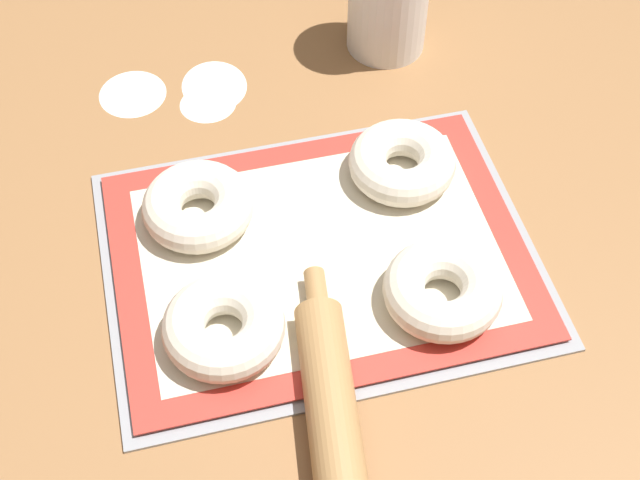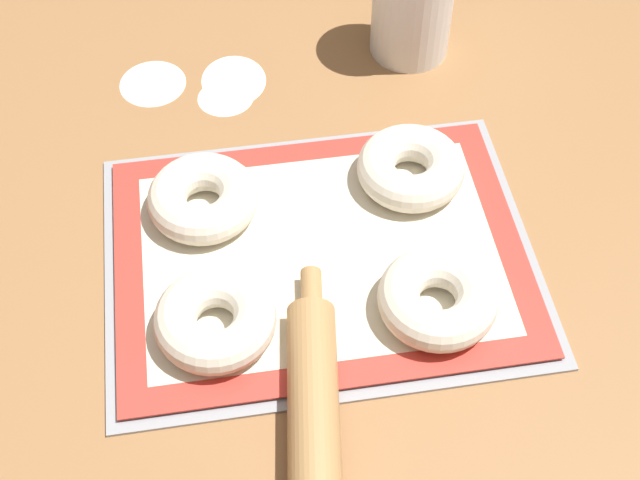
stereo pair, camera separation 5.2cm
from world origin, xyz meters
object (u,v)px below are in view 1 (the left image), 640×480
at_px(bagel_front_left, 224,327).
at_px(rolling_pin, 338,457).
at_px(bagel_back_left, 198,206).
at_px(bagel_back_right, 402,162).
at_px(baking_tray, 320,256).
at_px(bagel_front_right, 443,290).

xyz_separation_m(bagel_front_left, rolling_pin, (0.08, -0.16, -0.01)).
bearing_deg(bagel_back_left, bagel_back_right, 2.25).
height_order(baking_tray, bagel_front_left, bagel_front_left).
height_order(baking_tray, bagel_back_left, bagel_back_left).
relative_size(baking_tray, bagel_front_left, 3.77).
distance_m(baking_tray, bagel_back_right, 0.16).
height_order(bagel_back_right, rolling_pin, bagel_back_right).
bearing_deg(bagel_back_left, rolling_pin, -76.46).
distance_m(baking_tray, rolling_pin, 0.25).
relative_size(bagel_back_left, rolling_pin, 0.30).
bearing_deg(baking_tray, bagel_back_right, 36.40).
height_order(bagel_front_right, bagel_back_left, same).
relative_size(baking_tray, bagel_front_right, 3.77).
height_order(bagel_front_left, bagel_back_right, same).
xyz_separation_m(bagel_front_left, bagel_back_right, (0.25, 0.18, 0.00)).
bearing_deg(bagel_back_left, baking_tray, -33.20).
xyz_separation_m(bagel_front_left, bagel_front_right, (0.23, -0.01, 0.00)).
relative_size(bagel_front_right, rolling_pin, 0.30).
height_order(bagel_front_right, rolling_pin, bagel_front_right).
relative_size(bagel_front_left, rolling_pin, 0.30).
distance_m(bagel_front_left, bagel_back_left, 0.17).
relative_size(bagel_front_left, bagel_front_right, 1.00).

